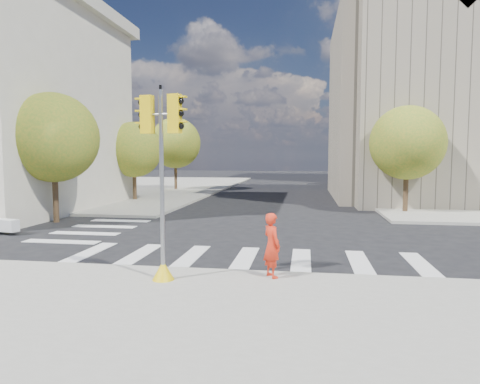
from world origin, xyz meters
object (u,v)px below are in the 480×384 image
object	(u,v)px
lamp_near	(401,137)
traffic_signal	(162,198)
lamp_far	(370,143)
photographer	(272,245)

from	to	relation	value
lamp_near	traffic_signal	xyz separation A→B (m)	(-9.77, -19.27, -2.34)
lamp_far	traffic_signal	xyz separation A→B (m)	(-9.77, -33.27, -2.34)
photographer	traffic_signal	bearing A→B (deg)	68.19
traffic_signal	photographer	world-z (taller)	traffic_signal
lamp_near	traffic_signal	world-z (taller)	lamp_near
lamp_far	traffic_signal	size ratio (longest dim) A/B	1.65
lamp_far	photographer	distance (m)	33.54
lamp_near	traffic_signal	bearing A→B (deg)	-116.88
lamp_near	lamp_far	distance (m)	14.00
traffic_signal	lamp_far	bearing A→B (deg)	82.93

